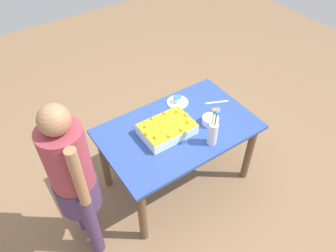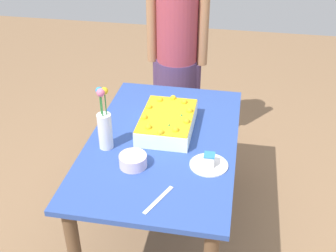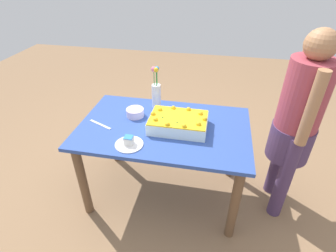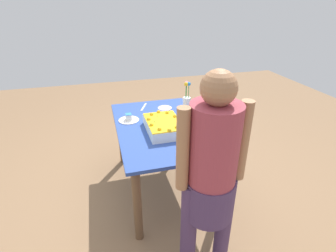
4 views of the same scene
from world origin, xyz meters
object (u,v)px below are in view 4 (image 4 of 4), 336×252
object	(u,v)px
fruit_bowl	(165,111)
serving_plate_with_slice	(129,119)
sheet_cake	(164,126)
cake_knife	(144,107)
flower_vase	(187,104)
person_standing	(211,172)

from	to	relation	value
fruit_bowl	serving_plate_with_slice	bearing A→B (deg)	100.71
sheet_cake	fruit_bowl	bearing A→B (deg)	-16.18
fruit_bowl	sheet_cake	bearing A→B (deg)	163.82
serving_plate_with_slice	cake_knife	size ratio (longest dim) A/B	0.90
sheet_cake	cake_knife	size ratio (longest dim) A/B	1.96
fruit_bowl	flower_vase	bearing A→B (deg)	-126.24
sheet_cake	person_standing	xyz separation A→B (m)	(-0.85, -0.08, 0.08)
serving_plate_with_slice	fruit_bowl	xyz separation A→B (m)	(0.07, -0.38, 0.01)
person_standing	serving_plate_with_slice	bearing A→B (deg)	17.34
flower_vase	person_standing	xyz separation A→B (m)	(-1.09, 0.21, -0.01)
cake_knife	fruit_bowl	world-z (taller)	fruit_bowl
cake_knife	person_standing	size ratio (longest dim) A/B	0.15
sheet_cake	person_standing	bearing A→B (deg)	-174.31
serving_plate_with_slice	person_standing	distance (m)	1.21
serving_plate_with_slice	cake_knife	bearing A→B (deg)	-33.81
sheet_cake	fruit_bowl	distance (m)	0.39
serving_plate_with_slice	flower_vase	bearing A→B (deg)	-96.41
cake_knife	fruit_bowl	bearing A→B (deg)	61.90
flower_vase	person_standing	bearing A→B (deg)	169.01
person_standing	cake_knife	bearing A→B (deg)	6.11
fruit_bowl	person_standing	world-z (taller)	person_standing
serving_plate_with_slice	cake_knife	xyz separation A→B (m)	(0.30, -0.20, -0.02)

